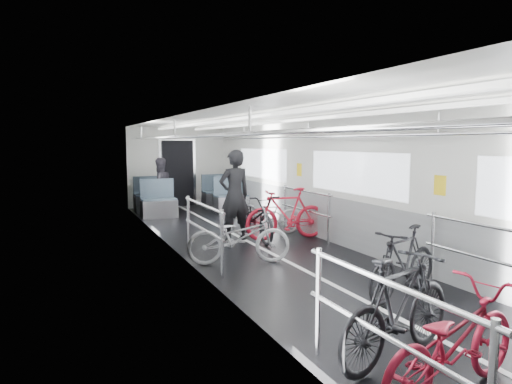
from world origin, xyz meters
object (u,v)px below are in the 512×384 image
bike_right_far (287,214)px  person_standing (235,195)px  bike_left_mid (399,308)px  bike_aisle (255,217)px  bike_left_far (239,237)px  bike_right_near (403,262)px  bike_right_mid (267,216)px  bike_left_near (453,342)px  person_seated (160,186)px

bike_right_far → person_standing: person_standing is taller
bike_left_mid → bike_aisle: size_ratio=0.93×
bike_left_far → bike_right_near: 2.67m
bike_left_mid → bike_left_far: (-0.07, 3.64, -0.05)m
bike_right_mid → bike_aisle: 0.56m
bike_left_near → bike_aisle: (0.92, 5.82, 0.03)m
bike_left_near → bike_left_mid: size_ratio=1.01×
bike_left_near → bike_right_mid: (1.34, 6.18, -0.03)m
person_seated → bike_left_near: bearing=72.9°
bike_left_mid → bike_aisle: bike_left_mid is taller
bike_right_far → bike_aisle: bike_right_far is taller
bike_right_far → bike_right_near: bearing=1.1°
bike_left_mid → bike_right_near: 1.78m
bike_left_far → bike_right_near: bike_right_near is taller
person_standing → person_seated: 4.15m
bike_left_mid → bike_right_far: bearing=-32.4°
bike_right_near → bike_right_mid: 4.26m
bike_left_far → bike_right_near: bearing=-136.2°
bike_left_far → bike_aisle: bike_aisle is taller
bike_right_mid → bike_left_far: bearing=-29.7°
bike_aisle → person_seated: bearing=105.2°
bike_left_far → bike_aisle: 1.84m
bike_left_near → bike_left_mid: bike_left_mid is taller
bike_left_far → person_seated: size_ratio=1.08×
bike_right_mid → person_seated: bearing=-152.9°
bike_right_mid → person_standing: bearing=-66.5°
person_standing → person_seated: (-0.62, 4.10, -0.14)m
bike_left_far → person_seated: 5.77m
bike_left_near → bike_right_far: 5.78m
bike_left_mid → person_seated: 9.41m
bike_aisle → person_standing: 0.61m
bike_right_mid → bike_right_far: bike_right_far is taller
bike_left_far → bike_right_mid: size_ratio=1.07×
bike_left_mid → bike_right_far: 5.18m
bike_right_far → person_standing: size_ratio=0.96×
bike_right_mid → person_seated: person_seated is taller
bike_left_near → bike_left_far: size_ratio=1.00×
bike_aisle → person_seated: person_seated is taller
bike_aisle → person_standing: person_standing is taller
bike_left_far → bike_right_far: (1.55, 1.32, 0.09)m
bike_left_near → person_standing: size_ratio=0.91×
bike_right_mid → person_seated: (-1.45, 3.85, 0.36)m
bike_right_mid → bike_aisle: bike_aisle is taller
bike_right_far → bike_aisle: 0.63m
person_seated → bike_left_far: bearing=72.8°
bike_left_near → bike_right_near: bike_right_near is taller
bike_right_near → bike_left_far: bearing=-169.9°
bike_aisle → person_standing: (-0.41, 0.10, 0.44)m
bike_right_far → bike_aisle: size_ratio=0.99×
bike_aisle → person_standing: size_ratio=0.97×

